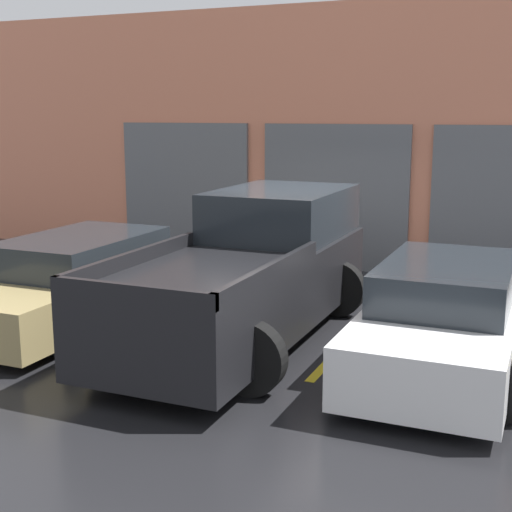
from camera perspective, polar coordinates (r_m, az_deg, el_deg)
ground_plane at (r=11.68m, az=2.88°, el=-3.94°), size 28.00×28.00×0.00m
shophouse_building at (r=14.41m, az=7.52°, el=9.14°), size 17.99×0.68×5.16m
pickup_truck at (r=9.94m, az=-0.41°, el=-1.26°), size 2.56×5.51×1.95m
sedan_white at (r=9.03m, az=14.87°, el=-4.85°), size 2.15×4.35×1.32m
sedan_side at (r=11.11m, az=-13.95°, el=-1.89°), size 2.21×4.67×1.27m
parking_stripe_far_left at (r=12.08m, az=-19.07°, el=-4.04°), size 0.12×2.20×0.01m
parking_stripe_left at (r=10.50m, az=-7.93°, el=-5.79°), size 0.12×2.20×0.01m
parking_stripe_centre at (r=9.46m, az=6.44°, el=-7.72°), size 0.12×2.20×0.01m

